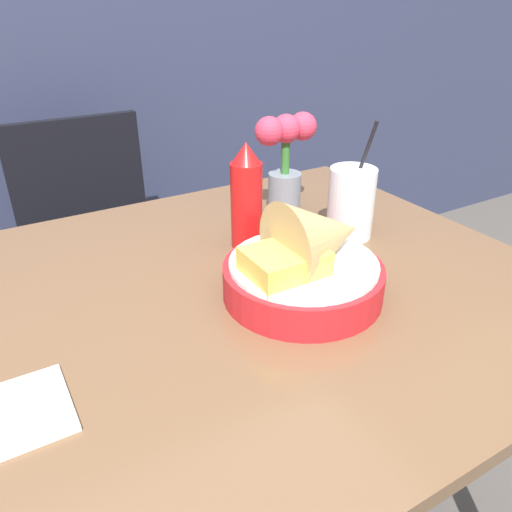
{
  "coord_description": "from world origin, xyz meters",
  "views": [
    {
      "loc": [
        -0.3,
        -0.62,
        1.18
      ],
      "look_at": [
        0.05,
        -0.02,
        0.81
      ],
      "focal_mm": 35.0,
      "sensor_mm": 36.0,
      "label": 1
    }
  ],
  "objects": [
    {
      "name": "dining_table",
      "position": [
        0.0,
        0.0,
        0.65
      ],
      "size": [
        1.1,
        0.87,
        0.75
      ],
      "color": "brown",
      "rests_on": "ground_plane"
    },
    {
      "name": "chair_far_window",
      "position": [
        -0.02,
        0.83,
        0.51
      ],
      "size": [
        0.4,
        0.4,
        0.86
      ],
      "color": "black",
      "rests_on": "ground_plane"
    },
    {
      "name": "food_basket",
      "position": [
        0.12,
        -0.08,
        0.81
      ],
      "size": [
        0.25,
        0.25,
        0.16
      ],
      "color": "red",
      "rests_on": "dining_table"
    },
    {
      "name": "ketchup_bottle",
      "position": [
        0.12,
        0.12,
        0.85
      ],
      "size": [
        0.06,
        0.06,
        0.2
      ],
      "color": "red",
      "rests_on": "dining_table"
    },
    {
      "name": "drink_cup",
      "position": [
        0.31,
        0.06,
        0.82
      ],
      "size": [
        0.09,
        0.09,
        0.23
      ],
      "color": "silver",
      "rests_on": "dining_table"
    },
    {
      "name": "flower_vase",
      "position": [
        0.26,
        0.21,
        0.88
      ],
      "size": [
        0.14,
        0.07,
        0.21
      ],
      "color": "gray",
      "rests_on": "dining_table"
    },
    {
      "name": "napkin",
      "position": [
        -0.34,
        -0.12,
        0.76
      ],
      "size": [
        0.15,
        0.12,
        0.01
      ],
      "color": "white",
      "rests_on": "dining_table"
    }
  ]
}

